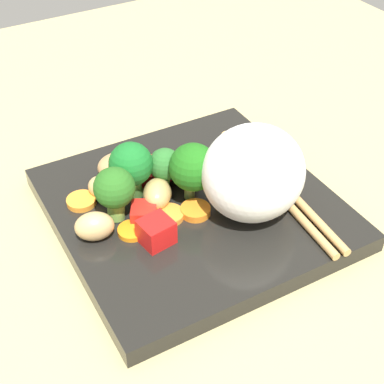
{
  "coord_description": "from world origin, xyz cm",
  "views": [
    {
      "loc": [
        -21.81,
        -37.28,
        38.35
      ],
      "look_at": [
        -0.62,
        -0.86,
        3.88
      ],
      "focal_mm": 53.69,
      "sensor_mm": 36.0,
      "label": 1
    }
  ],
  "objects_px": {
    "square_plate": "(193,208)",
    "rice_mound": "(253,173)",
    "broccoli_floret_3": "(165,165)",
    "carrot_slice_3": "(195,211)",
    "chopstick_pair": "(278,186)"
  },
  "relations": [
    {
      "from": "square_plate",
      "to": "chopstick_pair",
      "type": "distance_m",
      "value": 0.09
    },
    {
      "from": "carrot_slice_3",
      "to": "chopstick_pair",
      "type": "distance_m",
      "value": 0.09
    },
    {
      "from": "broccoli_floret_3",
      "to": "chopstick_pair",
      "type": "height_order",
      "value": "broccoli_floret_3"
    },
    {
      "from": "broccoli_floret_3",
      "to": "carrot_slice_3",
      "type": "height_order",
      "value": "broccoli_floret_3"
    },
    {
      "from": "square_plate",
      "to": "chopstick_pair",
      "type": "height_order",
      "value": "chopstick_pair"
    },
    {
      "from": "square_plate",
      "to": "broccoli_floret_3",
      "type": "height_order",
      "value": "broccoli_floret_3"
    },
    {
      "from": "carrot_slice_3",
      "to": "broccoli_floret_3",
      "type": "bearing_deg",
      "value": 97.72
    },
    {
      "from": "rice_mound",
      "to": "carrot_slice_3",
      "type": "xyz_separation_m",
      "value": [
        -0.05,
        0.02,
        -0.04
      ]
    },
    {
      "from": "square_plate",
      "to": "rice_mound",
      "type": "xyz_separation_m",
      "value": [
        0.04,
        -0.04,
        0.05
      ]
    },
    {
      "from": "square_plate",
      "to": "rice_mound",
      "type": "relative_size",
      "value": 2.63
    },
    {
      "from": "broccoli_floret_3",
      "to": "carrot_slice_3",
      "type": "xyz_separation_m",
      "value": [
        0.01,
        -0.05,
        -0.03
      ]
    },
    {
      "from": "broccoli_floret_3",
      "to": "chopstick_pair",
      "type": "bearing_deg",
      "value": -30.88
    },
    {
      "from": "carrot_slice_3",
      "to": "rice_mound",
      "type": "bearing_deg",
      "value": -24.12
    },
    {
      "from": "square_plate",
      "to": "rice_mound",
      "type": "distance_m",
      "value": 0.08
    },
    {
      "from": "chopstick_pair",
      "to": "carrot_slice_3",
      "type": "bearing_deg",
      "value": 89.18
    }
  ]
}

